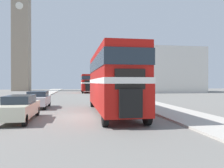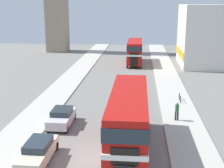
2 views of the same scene
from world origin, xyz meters
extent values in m
plane|color=slate|center=(0.00, 0.00, 0.00)|extent=(120.00, 120.00, 0.00)
cube|color=#B7B2A8|center=(6.75, 0.00, 0.06)|extent=(3.50, 120.00, 0.12)
cube|color=#B7B2A8|center=(-6.75, 0.00, 0.06)|extent=(3.50, 120.00, 0.12)
cube|color=#B2140F|center=(2.12, 1.27, 1.35)|extent=(2.54, 10.98, 1.74)
cube|color=white|center=(2.12, 1.27, 2.38)|extent=(2.57, 11.03, 0.32)
cube|color=#B2140F|center=(2.12, 1.27, 3.49)|extent=(2.49, 10.76, 1.90)
cube|color=#232D38|center=(2.12, 1.27, 3.58)|extent=(2.57, 10.87, 0.85)
cube|color=black|center=(2.12, -4.17, 2.44)|extent=(1.53, 0.12, 1.01)
cylinder|color=black|center=(0.99, 5.84, 0.51)|extent=(0.28, 1.02, 1.02)
cylinder|color=black|center=(3.25, 5.84, 0.51)|extent=(0.28, 1.02, 1.02)
cube|color=#B2140F|center=(1.91, 34.93, 1.26)|extent=(2.47, 9.67, 1.55)
cube|color=white|center=(1.91, 34.93, 2.17)|extent=(2.50, 9.72, 0.28)
cube|color=#B2140F|center=(1.91, 34.93, 3.16)|extent=(2.42, 9.48, 1.69)
cube|color=#232D38|center=(1.91, 34.93, 3.24)|extent=(2.50, 9.58, 0.76)
cube|color=black|center=(1.91, 30.00, 1.18)|extent=(1.11, 0.20, 1.24)
cube|color=black|center=(1.91, 30.13, 2.23)|extent=(1.48, 0.12, 0.90)
cylinder|color=black|center=(0.81, 30.91, 0.51)|extent=(0.28, 1.02, 1.02)
cylinder|color=black|center=(3.00, 30.91, 0.51)|extent=(0.28, 1.02, 1.02)
cylinder|color=black|center=(0.81, 38.86, 0.51)|extent=(0.28, 1.02, 1.02)
cylinder|color=black|center=(3.00, 38.86, 0.51)|extent=(0.28, 1.02, 1.02)
cube|color=beige|center=(-3.83, -0.84, 0.66)|extent=(1.66, 4.58, 0.75)
cube|color=#232D38|center=(-3.83, -0.66, 1.27)|extent=(1.46, 2.38, 0.46)
cylinder|color=black|center=(-4.56, 1.00, 0.32)|extent=(0.20, 0.64, 0.64)
cylinder|color=black|center=(-3.10, 1.00, 0.32)|extent=(0.20, 0.64, 0.64)
cube|color=silver|center=(-3.85, 5.66, 0.66)|extent=(1.79, 3.98, 0.75)
cube|color=#232D38|center=(-3.85, 5.82, 1.26)|extent=(1.58, 2.07, 0.46)
cylinder|color=black|center=(-4.64, 4.12, 0.32)|extent=(0.20, 0.64, 0.64)
cylinder|color=black|center=(-3.05, 4.12, 0.32)|extent=(0.20, 0.64, 0.64)
cylinder|color=black|center=(-4.64, 7.20, 0.32)|extent=(0.20, 0.64, 0.64)
cylinder|color=black|center=(-3.05, 7.20, 0.32)|extent=(0.20, 0.64, 0.64)
cylinder|color=#282833|center=(6.13, 7.56, 0.54)|extent=(0.16, 0.16, 0.83)
cylinder|color=#282833|center=(6.32, 7.56, 0.54)|extent=(0.16, 0.16, 0.83)
cylinder|color=#336B42|center=(6.22, 7.56, 1.28)|extent=(0.35, 0.35, 0.66)
sphere|color=beige|center=(6.22, 7.56, 1.73)|extent=(0.23, 0.23, 0.23)
torus|color=black|center=(7.21, 12.84, 0.48)|extent=(0.05, 0.71, 0.71)
torus|color=black|center=(7.21, 13.89, 0.48)|extent=(0.05, 0.71, 0.71)
cylinder|color=maroon|center=(7.21, 13.36, 0.62)|extent=(0.04, 1.06, 0.34)
cylinder|color=maroon|center=(7.21, 13.74, 0.69)|extent=(0.04, 0.04, 0.43)
cube|color=gold|center=(9.54, 34.28, 2.22)|extent=(0.12, 10.16, 1.21)
camera|label=1|loc=(-0.47, -14.53, 2.28)|focal=35.00mm
camera|label=2|loc=(2.79, -19.23, 10.39)|focal=50.00mm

